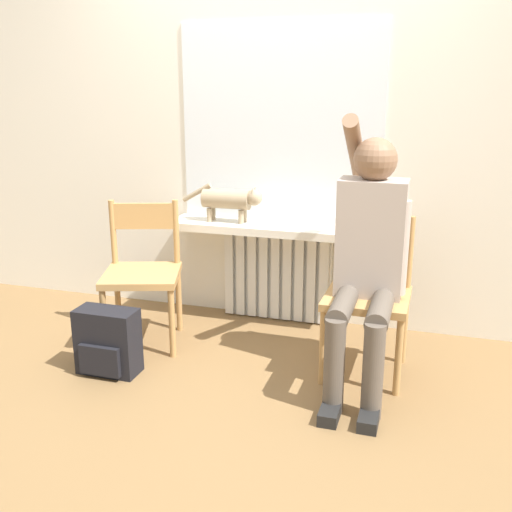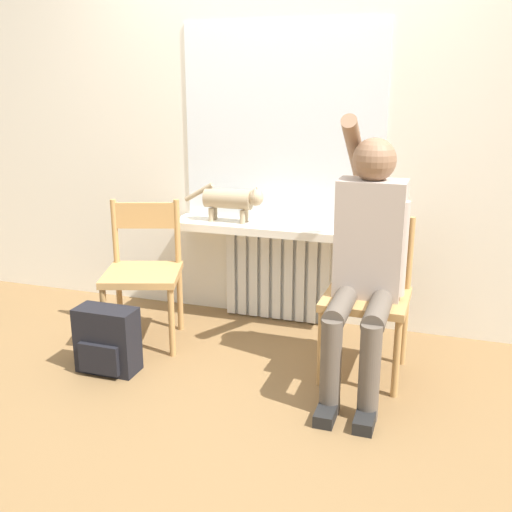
{
  "view_description": "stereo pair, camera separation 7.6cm",
  "coord_description": "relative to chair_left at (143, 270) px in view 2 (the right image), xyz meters",
  "views": [
    {
      "loc": [
        0.96,
        -2.44,
        1.52
      ],
      "look_at": [
        0.0,
        0.69,
        0.56
      ],
      "focal_mm": 42.0,
      "sensor_mm": 36.0,
      "label": 1
    },
    {
      "loc": [
        1.03,
        -2.42,
        1.52
      ],
      "look_at": [
        0.0,
        0.69,
        0.56
      ],
      "focal_mm": 42.0,
      "sensor_mm": 36.0,
      "label": 2
    }
  ],
  "objects": [
    {
      "name": "cat",
      "position": [
        0.39,
        0.48,
        0.36
      ],
      "size": [
        0.53,
        0.12,
        0.24
      ],
      "color": "#9E896B",
      "rests_on": "windowsill"
    },
    {
      "name": "person",
      "position": [
        1.32,
        -0.11,
        0.26
      ],
      "size": [
        0.36,
        1.01,
        1.37
      ],
      "color": "brown",
      "rests_on": "ground_plane"
    },
    {
      "name": "backpack",
      "position": [
        0.0,
        -0.44,
        -0.27
      ],
      "size": [
        0.33,
        0.19,
        0.36
      ],
      "color": "black",
      "rests_on": "ground_plane"
    },
    {
      "name": "windowsill",
      "position": [
        0.67,
        0.48,
        0.19
      ],
      "size": [
        1.33,
        0.28,
        0.05
      ],
      "color": "white",
      "rests_on": "radiator"
    },
    {
      "name": "chair_right",
      "position": [
        1.32,
        0.0,
        0.0
      ],
      "size": [
        0.43,
        0.43,
        0.84
      ],
      "rotation": [
        0.0,
        0.0,
        -0.01
      ],
      "color": "#B2844C",
      "rests_on": "ground_plane"
    },
    {
      "name": "chair_left",
      "position": [
        0.0,
        0.0,
        0.0
      ],
      "size": [
        0.54,
        0.54,
        0.84
      ],
      "rotation": [
        0.0,
        0.0,
        0.32
      ],
      "color": "#B2844C",
      "rests_on": "ground_plane"
    },
    {
      "name": "ground_plane",
      "position": [
        0.67,
        -0.57,
        -0.44
      ],
      "size": [
        12.0,
        12.0,
        0.0
      ],
      "primitive_type": "plane",
      "color": "brown"
    },
    {
      "name": "wall_with_window",
      "position": [
        0.67,
        0.66,
        0.91
      ],
      "size": [
        7.0,
        0.06,
        2.7
      ],
      "color": "white",
      "rests_on": "ground_plane"
    },
    {
      "name": "radiator",
      "position": [
        0.67,
        0.58,
        -0.14
      ],
      "size": [
        0.71,
        0.08,
        0.61
      ],
      "color": "silver",
      "rests_on": "ground_plane"
    },
    {
      "name": "window_glass",
      "position": [
        0.67,
        0.62,
        0.82
      ],
      "size": [
        1.28,
        0.01,
        1.21
      ],
      "color": "white",
      "rests_on": "windowsill"
    }
  ]
}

